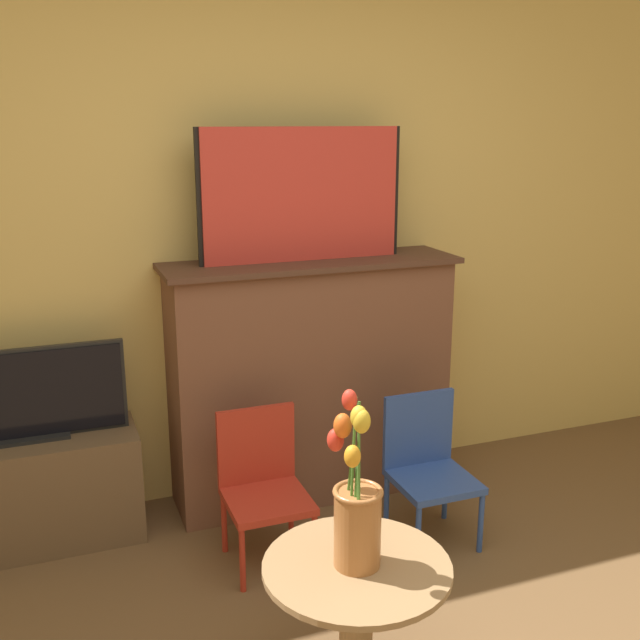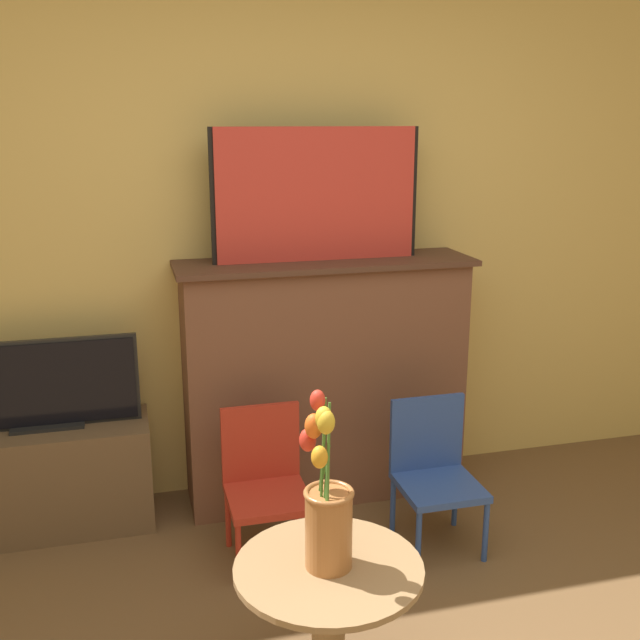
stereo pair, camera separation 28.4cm
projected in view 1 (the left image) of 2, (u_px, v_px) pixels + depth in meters
name	position (u px, v px, depth m)	size (l,w,h in m)	color
wall_back	(256.00, 216.00, 3.50)	(8.00, 0.06, 2.70)	#E0BC66
fireplace_mantel	(311.00, 377.00, 3.57)	(1.37, 0.40, 1.16)	brown
painting	(302.00, 195.00, 3.34)	(0.95, 0.03, 0.59)	black
tv_stand	(38.00, 491.00, 3.22)	(0.85, 0.36, 0.48)	brown
tv_monitor	(28.00, 396.00, 3.11)	(0.80, 0.12, 0.40)	black
chair_red	(263.00, 481.00, 3.08)	(0.33, 0.33, 0.63)	#B22D1E
chair_blue	(427.00, 462.00, 3.25)	(0.33, 0.33, 0.63)	#2D4C99
side_table	(356.00, 617.00, 2.25)	(0.56, 0.56, 0.52)	#99754C
vase_tulips	(356.00, 510.00, 2.15)	(0.15, 0.20, 0.56)	#AD6B38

